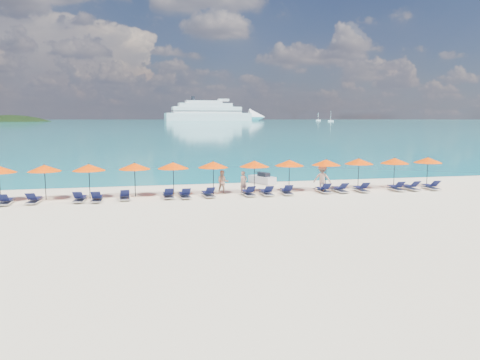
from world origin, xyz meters
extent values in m
plane|color=beige|center=(0.00, 0.00, 0.00)|extent=(1400.00, 1400.00, 0.00)
cube|color=#1FA9B2|center=(0.00, 660.00, 0.01)|extent=(1600.00, 1300.00, 0.01)
ellipsoid|color=black|center=(-150.00, 560.00, -35.00)|extent=(162.00, 126.00, 85.50)
cube|color=white|center=(88.42, 606.50, 5.30)|extent=(117.88, 30.68, 10.59)
cone|color=white|center=(158.10, 612.24, 5.30)|extent=(25.14, 25.14, 23.31)
cube|color=white|center=(86.31, 606.32, 14.83)|extent=(94.39, 25.60, 8.47)
cube|color=white|center=(84.20, 606.15, 21.19)|extent=(73.31, 21.77, 5.30)
cube|color=white|center=(82.09, 605.97, 25.42)|extent=(49.82, 16.69, 3.71)
cube|color=black|center=(86.31, 606.32, 13.24)|extent=(95.57, 25.91, 0.95)
cube|color=black|center=(86.31, 606.32, 16.95)|extent=(93.21, 25.29, 0.95)
cylinder|color=black|center=(67.52, 604.77, 29.66)|extent=(4.66, 4.66, 5.83)
cube|color=white|center=(215.30, 489.68, 0.87)|extent=(6.55, 2.18, 1.75)
cylinder|color=white|center=(215.30, 489.68, 6.55)|extent=(0.39, 0.39, 10.92)
cube|color=white|center=(234.89, 577.61, 0.87)|extent=(6.51, 2.17, 1.74)
cylinder|color=white|center=(234.89, 577.61, 6.51)|extent=(0.39, 0.39, 10.85)
cube|color=silver|center=(3.18, 9.37, 0.30)|extent=(1.83, 2.57, 0.55)
cube|color=black|center=(3.26, 9.19, 0.70)|extent=(0.88, 1.12, 0.35)
cylinder|color=black|center=(2.93, 9.92, 0.85)|extent=(0.53, 0.29, 0.06)
imported|color=tan|center=(0.64, 4.79, 0.77)|extent=(0.66, 0.55, 1.54)
imported|color=tan|center=(-0.75, 5.06, 0.80)|extent=(0.84, 0.56, 1.60)
imported|color=tan|center=(6.22, 4.46, 0.95)|extent=(1.35, 1.03, 1.89)
cylinder|color=black|center=(-14.72, 5.02, 1.10)|extent=(0.05, 0.05, 2.20)
cylinder|color=black|center=(-12.11, 5.15, 1.10)|extent=(0.05, 0.05, 2.20)
cone|color=#FD4300|center=(-12.11, 5.15, 2.02)|extent=(2.10, 2.10, 0.42)
sphere|color=black|center=(-12.11, 5.15, 2.24)|extent=(0.08, 0.08, 0.08)
cylinder|color=black|center=(-9.43, 4.99, 1.10)|extent=(0.05, 0.05, 2.20)
cone|color=#FD4300|center=(-9.43, 4.99, 2.02)|extent=(2.10, 2.10, 0.42)
sphere|color=black|center=(-9.43, 4.99, 2.24)|extent=(0.08, 0.08, 0.08)
cylinder|color=black|center=(-6.59, 5.16, 1.10)|extent=(0.05, 0.05, 2.20)
cone|color=#FD4300|center=(-6.59, 5.16, 2.02)|extent=(2.10, 2.10, 0.42)
sphere|color=black|center=(-6.59, 5.16, 2.24)|extent=(0.08, 0.08, 0.08)
cylinder|color=black|center=(-4.08, 5.07, 1.10)|extent=(0.05, 0.05, 2.20)
cone|color=#FD4300|center=(-4.08, 5.07, 2.02)|extent=(2.10, 2.10, 0.42)
sphere|color=black|center=(-4.08, 5.07, 2.24)|extent=(0.08, 0.08, 0.08)
cylinder|color=black|center=(-1.40, 5.08, 1.10)|extent=(0.05, 0.05, 2.20)
cone|color=#FD4300|center=(-1.40, 5.08, 2.02)|extent=(2.10, 2.10, 0.42)
sphere|color=black|center=(-1.40, 5.08, 2.24)|extent=(0.08, 0.08, 0.08)
cylinder|color=black|center=(1.45, 5.00, 1.10)|extent=(0.05, 0.05, 2.20)
cone|color=#FD4300|center=(1.45, 5.00, 2.02)|extent=(2.10, 2.10, 0.42)
sphere|color=black|center=(1.45, 5.00, 2.24)|extent=(0.08, 0.08, 0.08)
cylinder|color=black|center=(4.00, 5.09, 1.10)|extent=(0.05, 0.05, 2.20)
cone|color=#FD4300|center=(4.00, 5.09, 2.02)|extent=(2.10, 2.10, 0.42)
sphere|color=black|center=(4.00, 5.09, 2.24)|extent=(0.08, 0.08, 0.08)
cylinder|color=black|center=(6.67, 4.91, 1.10)|extent=(0.05, 0.05, 2.20)
cone|color=#FD4300|center=(6.67, 4.91, 2.02)|extent=(2.10, 2.10, 0.42)
sphere|color=black|center=(6.67, 4.91, 2.24)|extent=(0.08, 0.08, 0.08)
cylinder|color=black|center=(9.31, 5.18, 1.10)|extent=(0.05, 0.05, 2.20)
cone|color=#FD4300|center=(9.31, 5.18, 2.02)|extent=(2.10, 2.10, 0.42)
sphere|color=black|center=(9.31, 5.18, 2.24)|extent=(0.08, 0.08, 0.08)
cylinder|color=black|center=(12.06, 4.96, 1.10)|extent=(0.05, 0.05, 2.20)
cone|color=#FD4300|center=(12.06, 4.96, 2.02)|extent=(2.10, 2.10, 0.42)
sphere|color=black|center=(12.06, 4.96, 2.24)|extent=(0.08, 0.08, 0.08)
cylinder|color=black|center=(14.79, 4.95, 1.10)|extent=(0.05, 0.05, 2.20)
cone|color=#FD4300|center=(14.79, 4.95, 2.02)|extent=(2.10, 2.10, 0.42)
sphere|color=black|center=(14.79, 4.95, 2.24)|extent=(0.08, 0.08, 0.08)
cube|color=silver|center=(-14.14, 3.86, 0.14)|extent=(0.62, 1.70, 0.06)
cube|color=#0D1137|center=(-14.14, 4.11, 0.30)|extent=(0.55, 1.10, 0.04)
cube|color=#0D1137|center=(-14.14, 3.31, 0.55)|extent=(0.55, 0.54, 0.43)
cube|color=silver|center=(-12.58, 3.92, 0.14)|extent=(0.76, 1.75, 0.06)
cube|color=#0D1137|center=(-12.56, 4.17, 0.30)|extent=(0.64, 1.14, 0.04)
cube|color=#0D1137|center=(-12.63, 3.37, 0.55)|extent=(0.59, 0.58, 0.43)
cube|color=silver|center=(-9.92, 3.87, 0.14)|extent=(0.75, 1.74, 0.06)
cube|color=#0D1137|center=(-9.90, 4.12, 0.30)|extent=(0.63, 1.14, 0.04)
cube|color=#0D1137|center=(-9.97, 3.32, 0.55)|extent=(0.59, 0.58, 0.43)
cube|color=silver|center=(-8.89, 3.69, 0.14)|extent=(0.66, 1.72, 0.06)
cube|color=#0D1137|center=(-8.89, 3.94, 0.30)|extent=(0.58, 1.11, 0.04)
cube|color=#0D1137|center=(-8.91, 3.14, 0.55)|extent=(0.56, 0.55, 0.43)
cube|color=silver|center=(-7.24, 4.03, 0.14)|extent=(0.72, 1.73, 0.06)
cube|color=#0D1137|center=(-7.26, 4.28, 0.30)|extent=(0.62, 1.13, 0.04)
cube|color=#0D1137|center=(-7.21, 3.48, 0.55)|extent=(0.58, 0.57, 0.43)
cube|color=silver|center=(-4.51, 4.02, 0.14)|extent=(0.67, 1.72, 0.06)
cube|color=#0D1137|center=(-4.52, 4.27, 0.30)|extent=(0.58, 1.12, 0.04)
cube|color=#0D1137|center=(-4.49, 3.47, 0.55)|extent=(0.57, 0.55, 0.43)
cube|color=silver|center=(-3.47, 3.81, 0.14)|extent=(0.72, 1.73, 0.06)
cube|color=#0D1137|center=(-3.48, 4.06, 0.30)|extent=(0.61, 1.13, 0.04)
cube|color=#0D1137|center=(-3.43, 3.26, 0.55)|extent=(0.58, 0.57, 0.43)
cube|color=silver|center=(-1.93, 3.94, 0.14)|extent=(0.79, 1.75, 0.06)
cube|color=#0D1137|center=(-1.95, 4.19, 0.30)|extent=(0.66, 1.15, 0.04)
cube|color=#0D1137|center=(-1.87, 3.39, 0.55)|extent=(0.60, 0.59, 0.43)
cube|color=silver|center=(0.74, 3.83, 0.14)|extent=(0.73, 1.74, 0.06)
cube|color=#0D1137|center=(0.72, 4.08, 0.30)|extent=(0.62, 1.13, 0.04)
cube|color=#0D1137|center=(0.77, 3.28, 0.55)|extent=(0.59, 0.57, 0.43)
cube|color=silver|center=(1.97, 3.71, 0.14)|extent=(0.66, 1.71, 0.06)
cube|color=#0D1137|center=(1.96, 3.96, 0.30)|extent=(0.58, 1.11, 0.04)
cube|color=#0D1137|center=(1.98, 3.16, 0.55)|extent=(0.56, 0.55, 0.43)
cube|color=silver|center=(3.41, 3.84, 0.14)|extent=(0.77, 1.75, 0.06)
cube|color=#0D1137|center=(3.43, 4.09, 0.30)|extent=(0.65, 1.15, 0.04)
cube|color=#0D1137|center=(3.36, 3.29, 0.55)|extent=(0.60, 0.59, 0.43)
cube|color=silver|center=(6.11, 3.98, 0.14)|extent=(0.63, 1.70, 0.06)
cube|color=#0D1137|center=(6.11, 4.23, 0.30)|extent=(0.56, 1.10, 0.04)
cube|color=#0D1137|center=(6.12, 3.43, 0.55)|extent=(0.55, 0.54, 0.43)
cube|color=silver|center=(7.31, 3.89, 0.14)|extent=(0.68, 1.72, 0.06)
cube|color=#0D1137|center=(7.30, 4.14, 0.30)|extent=(0.59, 1.12, 0.04)
cube|color=#0D1137|center=(7.33, 3.35, 0.55)|extent=(0.57, 0.56, 0.43)
cube|color=silver|center=(8.85, 3.78, 0.14)|extent=(0.64, 1.71, 0.06)
cube|color=#0D1137|center=(8.85, 4.03, 0.30)|extent=(0.56, 1.11, 0.04)
cube|color=#0D1137|center=(8.84, 3.23, 0.55)|extent=(0.56, 0.54, 0.43)
cube|color=silver|center=(11.50, 3.71, 0.14)|extent=(0.69, 1.73, 0.06)
cube|color=#0D1137|center=(11.51, 3.96, 0.30)|extent=(0.60, 1.12, 0.04)
cube|color=#0D1137|center=(11.48, 3.16, 0.55)|extent=(0.57, 0.56, 0.43)
cube|color=silver|center=(12.63, 3.69, 0.14)|extent=(0.72, 1.73, 0.06)
cube|color=#0D1137|center=(12.62, 3.94, 0.30)|extent=(0.61, 1.13, 0.04)
cube|color=#0D1137|center=(12.66, 3.14, 0.55)|extent=(0.58, 0.57, 0.43)
cube|color=silver|center=(14.25, 3.65, 0.14)|extent=(0.70, 1.73, 0.06)
cube|color=#0D1137|center=(14.27, 3.89, 0.30)|extent=(0.60, 1.12, 0.04)
cube|color=#0D1137|center=(14.23, 3.10, 0.55)|extent=(0.57, 0.56, 0.43)
camera|label=1|loc=(-6.34, -25.97, 5.20)|focal=35.00mm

